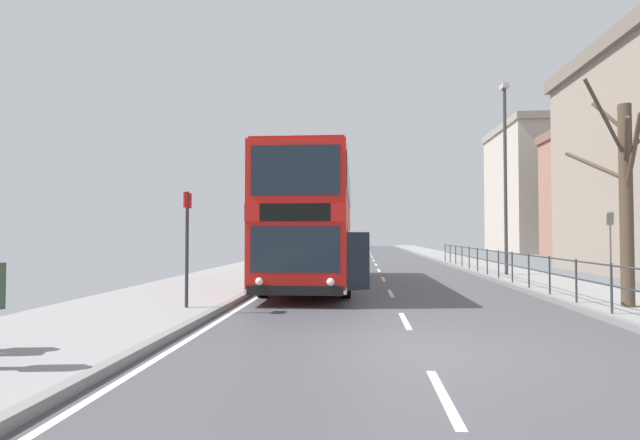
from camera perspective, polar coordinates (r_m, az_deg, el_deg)
name	(u,v)px	position (r m, az deg, el deg)	size (l,w,h in m)	color
ground	(375,347)	(8.04, 6.48, -14.70)	(15.80, 140.00, 0.20)	#48484D
double_decker_bus_main	(314,222)	(17.43, -0.76, -0.27)	(3.36, 11.13, 4.36)	red
pedestrian_railing_far_kerb	(505,261)	(19.30, 21.09, -4.53)	(0.05, 25.52, 1.09)	#2D3338
bus_stop_sign_near	(187,236)	(11.70, -15.49, -1.86)	(0.08, 0.44, 2.71)	#2D2D33
street_lamp_far_side	(505,164)	(22.24, 21.12, 6.17)	(0.28, 0.60, 8.19)	#38383D
bare_tree_far_00	(624,194)	(13.54, 32.40, 2.59)	(2.27, 3.10, 5.27)	#4C3D2D
background_building_01	(542,188)	(55.65, 24.85, 3.42)	(9.10, 12.96, 13.31)	#B2A899
background_building_02	(632,189)	(39.79, 33.05, 3.10)	(8.44, 12.98, 9.95)	#936656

